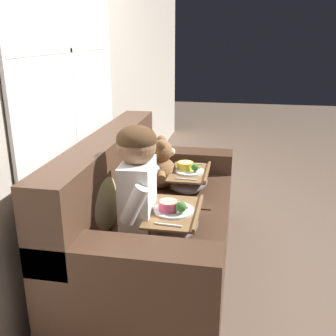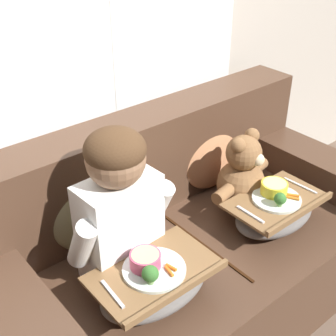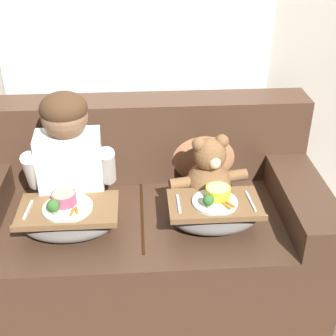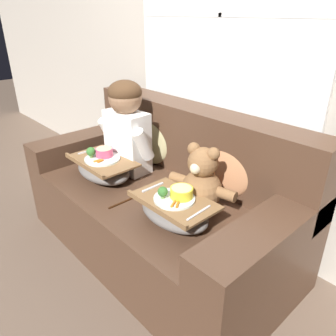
# 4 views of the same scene
# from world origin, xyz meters

# --- Properties ---
(ground_plane) EXTENTS (14.00, 14.00, 0.00)m
(ground_plane) POSITION_xyz_m (0.00, 0.00, 0.00)
(ground_plane) COLOR brown
(wall_back_with_window) EXTENTS (8.00, 0.08, 2.60)m
(wall_back_with_window) POSITION_xyz_m (0.00, 0.57, 1.31)
(wall_back_with_window) COLOR #BCB2A3
(wall_back_with_window) RESTS_ON ground_plane
(couch) EXTENTS (1.78, 0.91, 0.91)m
(couch) POSITION_xyz_m (0.00, 0.06, 0.33)
(couch) COLOR #4C3323
(couch) RESTS_ON ground_plane
(throw_pillow_behind_child) EXTENTS (0.41, 0.20, 0.42)m
(throw_pillow_behind_child) POSITION_xyz_m (-0.34, 0.26, 0.65)
(throw_pillow_behind_child) COLOR tan
(throw_pillow_behind_child) RESTS_ON couch
(throw_pillow_behind_teddy) EXTENTS (0.37, 0.18, 0.39)m
(throw_pillow_behind_teddy) POSITION_xyz_m (0.34, 0.26, 0.65)
(throw_pillow_behind_teddy) COLOR #B2754C
(throw_pillow_behind_teddy) RESTS_ON couch
(child_figure) EXTENTS (0.44, 0.22, 0.61)m
(child_figure) POSITION_xyz_m (-0.34, 0.04, 0.80)
(child_figure) COLOR white
(child_figure) RESTS_ON couch
(teddy_bear) EXTENTS (0.41, 0.29, 0.38)m
(teddy_bear) POSITION_xyz_m (0.34, 0.04, 0.62)
(teddy_bear) COLOR brown
(teddy_bear) RESTS_ON couch
(lap_tray_child) EXTENTS (0.45, 0.28, 0.22)m
(lap_tray_child) POSITION_xyz_m (-0.34, -0.16, 0.54)
(lap_tray_child) COLOR slate
(lap_tray_child) RESTS_ON child_figure
(lap_tray_teddy) EXTENTS (0.43, 0.27, 0.21)m
(lap_tray_teddy) POSITION_xyz_m (0.34, -0.16, 0.54)
(lap_tray_teddy) COLOR slate
(lap_tray_teddy) RESTS_ON teddy_bear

